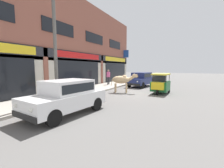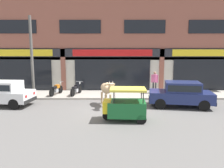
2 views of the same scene
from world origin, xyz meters
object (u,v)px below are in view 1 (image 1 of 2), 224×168
auto_rickshaw (160,85)px  utility_pole (55,53)px  car_0 (141,79)px  motorcycle_0 (64,90)px  motorcycle_1 (78,87)px  cow (122,80)px  car_1 (67,95)px  pedestrian (108,75)px

auto_rickshaw → utility_pole: 7.71m
car_0 → motorcycle_0: bearing=160.0°
auto_rickshaw → motorcycle_1: 6.21m
car_0 → motorcycle_1: bearing=156.0°
car_0 → motorcycle_0: 8.42m
auto_rickshaw → motorcycle_1: bearing=120.3°
cow → motorcycle_0: 4.47m
car_0 → motorcycle_0: car_0 is taller
car_1 → motorcycle_0: 3.66m
auto_rickshaw → motorcycle_0: (-4.54, 5.35, -0.15)m
car_1 → motorcycle_1: (3.90, 2.67, -0.30)m
auto_rickshaw → motorcycle_1: auto_rickshaw is taller
car_1 → auto_rickshaw: 7.52m
cow → motorcycle_1: 3.45m
car_1 → auto_rickshaw: (7.03, -2.69, -0.15)m
car_0 → car_1: size_ratio=1.02×
motorcycle_0 → pedestrian: size_ratio=1.11×
auto_rickshaw → cow: bearing=108.7°
auto_rickshaw → motorcycle_1: (-3.13, 5.36, -0.15)m
cow → pedestrian: (3.43, 3.12, 0.11)m
car_1 → motorcycle_0: bearing=47.0°
utility_pole → motorcycle_1: bearing=16.6°
utility_pole → car_1: bearing=-122.3°
cow → pedestrian: 4.64m
car_0 → auto_rickshaw: auto_rickshaw is taller
utility_pole → cow: bearing=-20.1°
pedestrian → auto_rickshaw: bearing=-113.0°
motorcycle_1 → cow: bearing=-49.8°
cow → auto_rickshaw: bearing=-71.3°
cow → auto_rickshaw: size_ratio=1.03×
pedestrian → utility_pole: (-8.34, -1.32, 1.67)m
motorcycle_1 → utility_pole: (-2.72, -0.81, 2.27)m
motorcycle_1 → utility_pole: 3.63m
car_1 → utility_pole: 2.95m
motorcycle_0 → motorcycle_1: size_ratio=1.00×
auto_rickshaw → pedestrian: size_ratio=1.26×
motorcycle_0 → pedestrian: pedestrian is taller
car_0 → cow: bearing=176.2°
auto_rickshaw → motorcycle_1: size_ratio=1.13×
auto_rickshaw → utility_pole: size_ratio=0.38×
car_0 → motorcycle_1: 7.12m
cow → pedestrian: bearing=42.3°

